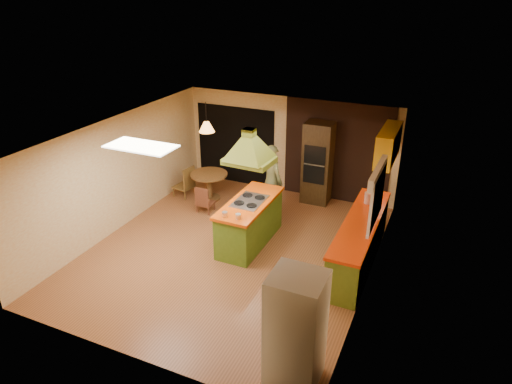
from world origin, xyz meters
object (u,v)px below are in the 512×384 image
at_px(canister_large, 368,198).
at_px(man, 271,181).
at_px(refrigerator, 296,330).
at_px(dining_table, 209,181).
at_px(wall_oven, 318,163).
at_px(kitchen_island, 250,222).

bearing_deg(canister_large, man, 171.72).
relative_size(refrigerator, canister_large, 7.40).
height_order(refrigerator, dining_table, refrigerator).
relative_size(wall_oven, canister_large, 8.81).
relative_size(man, wall_oven, 0.86).
height_order(kitchen_island, wall_oven, wall_oven).
relative_size(refrigerator, dining_table, 1.85).
height_order(kitchen_island, man, man).
distance_m(kitchen_island, wall_oven, 2.66).
bearing_deg(dining_table, wall_oven, 21.68).
relative_size(refrigerator, wall_oven, 0.84).
distance_m(man, wall_oven, 1.41).
relative_size(kitchen_island, dining_table, 2.09).
xyz_separation_m(dining_table, canister_large, (4.02, -0.54, 0.55)).
distance_m(kitchen_island, dining_table, 2.37).
xyz_separation_m(kitchen_island, wall_oven, (0.68, 2.52, 0.53)).
height_order(man, refrigerator, man).
distance_m(man, refrigerator, 4.89).
bearing_deg(kitchen_island, refrigerator, -55.55).
bearing_deg(refrigerator, kitchen_island, 124.19).
xyz_separation_m(kitchen_island, dining_table, (-1.81, 1.53, -0.00)).
height_order(kitchen_island, refrigerator, refrigerator).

